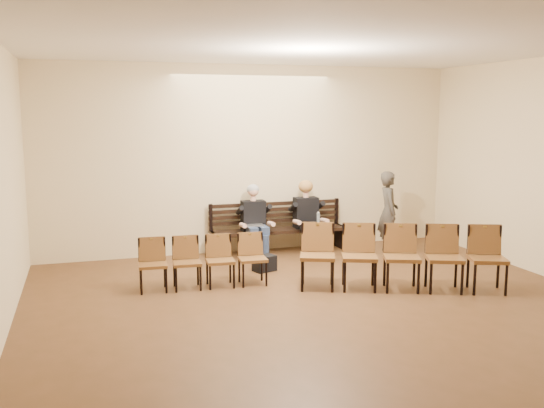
% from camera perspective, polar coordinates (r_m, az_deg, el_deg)
% --- Properties ---
extents(ground, '(10.00, 10.00, 0.00)m').
position_cam_1_polar(ground, '(7.23, 9.11, -12.85)').
color(ground, brown).
rests_on(ground, ground).
extents(room_walls, '(8.02, 10.01, 3.51)m').
position_cam_1_polar(room_walls, '(7.44, 6.87, 7.83)').
color(room_walls, beige).
rests_on(room_walls, ground).
extents(bench, '(2.60, 0.90, 0.45)m').
position_cam_1_polar(bench, '(11.46, 0.66, -3.46)').
color(bench, black).
rests_on(bench, ground).
extents(seated_man, '(0.53, 0.74, 1.28)m').
position_cam_1_polar(seated_man, '(11.12, -1.64, -1.66)').
color(seated_man, black).
rests_on(seated_man, ground).
extents(seated_woman, '(0.55, 0.76, 1.28)m').
position_cam_1_polar(seated_woman, '(11.44, 3.37, -1.38)').
color(seated_woman, black).
rests_on(seated_woman, ground).
extents(laptop, '(0.37, 0.30, 0.25)m').
position_cam_1_polar(laptop, '(11.01, -1.67, -2.11)').
color(laptop, silver).
rests_on(laptop, bench).
extents(water_bottle, '(0.08, 0.08, 0.21)m').
position_cam_1_polar(water_bottle, '(11.32, 4.38, -1.93)').
color(water_bottle, silver).
rests_on(water_bottle, bench).
extents(bag, '(0.42, 0.35, 0.26)m').
position_cam_1_polar(bag, '(10.15, -0.72, -5.61)').
color(bag, black).
rests_on(bag, ground).
extents(passerby, '(0.57, 0.73, 1.77)m').
position_cam_1_polar(passerby, '(11.56, 10.91, -0.18)').
color(passerby, '#3B3630').
rests_on(passerby, ground).
extents(chair_row_front, '(1.94, 0.55, 0.79)m').
position_cam_1_polar(chair_row_front, '(9.22, -6.45, -5.45)').
color(chair_row_front, brown).
rests_on(chair_row_front, ground).
extents(chair_row_back, '(3.00, 1.60, 0.98)m').
position_cam_1_polar(chair_row_back, '(9.23, 12.11, -4.98)').
color(chair_row_back, brown).
rests_on(chair_row_back, ground).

